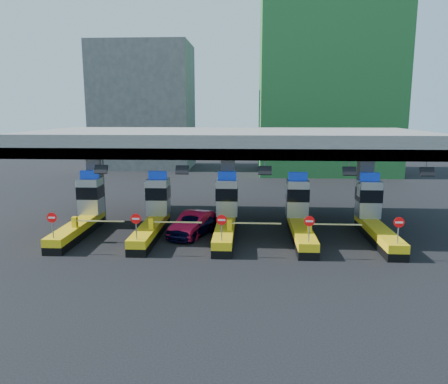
{
  "coord_description": "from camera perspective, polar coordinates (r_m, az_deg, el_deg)",
  "views": [
    {
      "loc": [
        1.49,
        -28.91,
        8.44
      ],
      "look_at": [
        -0.12,
        0.0,
        3.02
      ],
      "focal_mm": 35.0,
      "sensor_mm": 36.0,
      "label": 1
    }
  ],
  "objects": [
    {
      "name": "bg_building_concrete",
      "position": [
        66.73,
        -10.42,
        10.91
      ],
      "size": [
        14.0,
        10.0,
        18.0
      ],
      "primitive_type": "cube",
      "color": "#4C4C49",
      "rests_on": "ground"
    },
    {
      "name": "toll_lane_right",
      "position": [
        30.23,
        9.79,
        -3.03
      ],
      "size": [
        4.43,
        8.0,
        4.16
      ],
      "color": "black",
      "rests_on": "ground"
    },
    {
      "name": "toll_lane_far_right",
      "position": [
        31.21,
        18.96,
        -3.02
      ],
      "size": [
        4.43,
        8.0,
        4.16
      ],
      "color": "black",
      "rests_on": "ground"
    },
    {
      "name": "ground",
      "position": [
        30.15,
        0.23,
        -5.65
      ],
      "size": [
        120.0,
        120.0,
        0.0
      ],
      "primitive_type": "plane",
      "color": "black",
      "rests_on": "ground"
    },
    {
      "name": "toll_lane_left",
      "position": [
        30.72,
        -9.1,
        -2.79
      ],
      "size": [
        4.43,
        8.0,
        4.16
      ],
      "color": "black",
      "rests_on": "ground"
    },
    {
      "name": "toll_canopy",
      "position": [
        31.9,
        0.51,
        6.46
      ],
      "size": [
        28.0,
        12.09,
        7.0
      ],
      "color": "slate",
      "rests_on": "ground"
    },
    {
      "name": "toll_lane_far_left",
      "position": [
        32.15,
        -17.85,
        -2.57
      ],
      "size": [
        4.43,
        8.0,
        4.16
      ],
      "color": "black",
      "rests_on": "ground"
    },
    {
      "name": "bg_building_scaffold",
      "position": [
        62.06,
        13.43,
        15.47
      ],
      "size": [
        18.0,
        12.0,
        28.0
      ],
      "primitive_type": "cube",
      "color": "#1E5926",
      "rests_on": "ground"
    },
    {
      "name": "red_car",
      "position": [
        30.14,
        -3.95,
        -4.12
      ],
      "size": [
        3.11,
        5.1,
        1.59
      ],
      "primitive_type": "imported",
      "rotation": [
        0.0,
        0.0,
        -0.32
      ],
      "color": "#BF0E34",
      "rests_on": "ground"
    },
    {
      "name": "van",
      "position": [
        29.84,
        -4.1,
        -4.28
      ],
      "size": [
        3.54,
        4.98,
        1.57
      ],
      "primitive_type": "imported",
      "rotation": [
        0.0,
        0.0,
        -0.41
      ],
      "color": "black",
      "rests_on": "ground"
    },
    {
      "name": "toll_lane_center",
      "position": [
        30.06,
        0.27,
        -2.94
      ],
      "size": [
        4.43,
        8.0,
        4.16
      ],
      "color": "black",
      "rests_on": "ground"
    }
  ]
}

